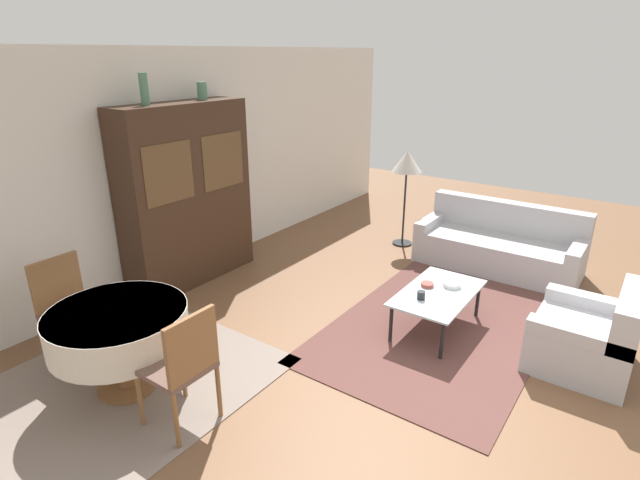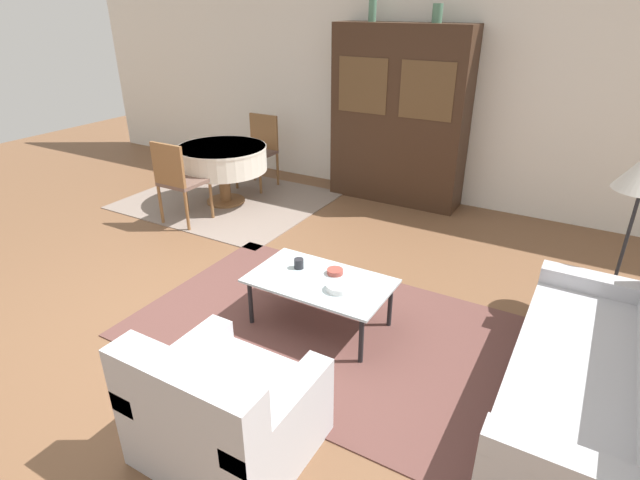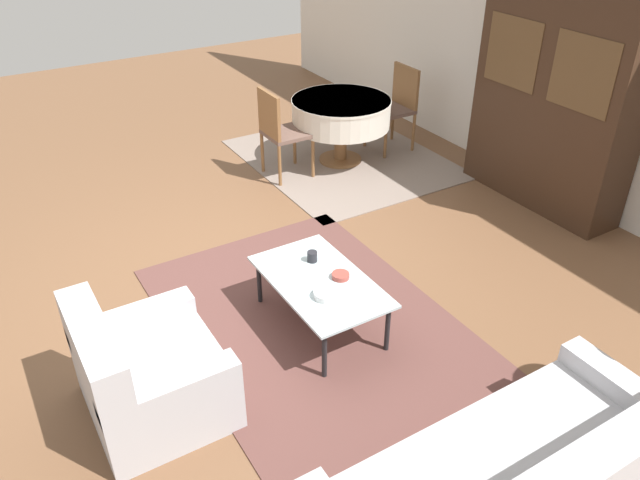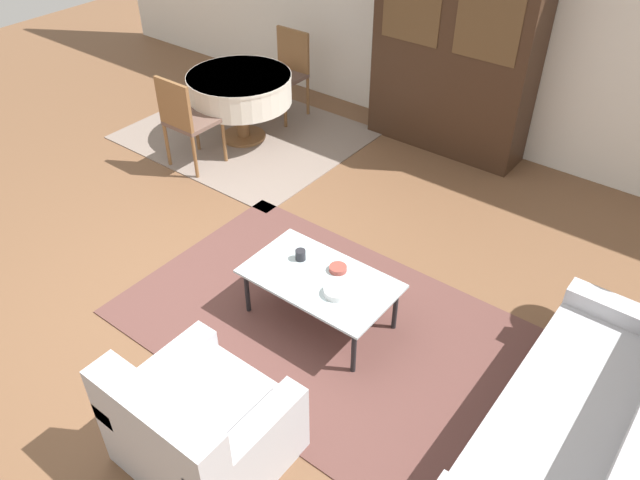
% 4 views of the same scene
% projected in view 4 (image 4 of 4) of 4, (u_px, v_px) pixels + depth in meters
% --- Properties ---
extents(ground_plane, '(14.00, 14.00, 0.00)m').
position_uv_depth(ground_plane, '(199.00, 303.00, 4.80)').
color(ground_plane, brown).
extents(wall_back, '(10.00, 0.06, 2.70)m').
position_uv_depth(wall_back, '(448.00, 7.00, 6.25)').
color(wall_back, silver).
rests_on(wall_back, ground_plane).
extents(area_rug, '(3.00, 1.91, 0.01)m').
position_uv_depth(area_rug, '(328.00, 328.00, 4.58)').
color(area_rug, brown).
rests_on(area_rug, ground_plane).
extents(dining_rug, '(2.40, 2.01, 0.01)m').
position_uv_depth(dining_rug, '(246.00, 135.00, 6.94)').
color(dining_rug, gray).
rests_on(dining_rug, ground_plane).
extents(couch, '(0.85, 1.99, 0.81)m').
position_uv_depth(couch, '(587.00, 435.00, 3.52)').
color(couch, '#B2B2B7').
rests_on(couch, ground_plane).
extents(armchair, '(0.89, 0.81, 0.79)m').
position_uv_depth(armchair, '(199.00, 428.00, 3.56)').
color(armchair, '#B2B2B7').
rests_on(armchair, ground_plane).
extents(coffee_table, '(1.09, 0.64, 0.40)m').
position_uv_depth(coffee_table, '(320.00, 281.00, 4.43)').
color(coffee_table, black).
rests_on(coffee_table, area_rug).
extents(display_cabinet, '(1.65, 0.46, 2.12)m').
position_uv_depth(display_cabinet, '(455.00, 49.00, 6.12)').
color(display_cabinet, '#382316').
rests_on(display_cabinet, ground_plane).
extents(dining_table, '(1.10, 1.10, 0.72)m').
position_uv_depth(dining_table, '(240.00, 89.00, 6.53)').
color(dining_table, brown).
rests_on(dining_table, dining_rug).
extents(dining_chair_near, '(0.44, 0.44, 0.96)m').
position_uv_depth(dining_chair_near, '(185.00, 117.00, 6.06)').
color(dining_chair_near, brown).
rests_on(dining_chair_near, dining_rug).
extents(dining_chair_far, '(0.44, 0.44, 0.96)m').
position_uv_depth(dining_chair_far, '(287.00, 68.00, 7.03)').
color(dining_chair_far, brown).
rests_on(dining_chair_far, dining_rug).
extents(cup, '(0.08, 0.08, 0.08)m').
position_uv_depth(cup, '(300.00, 255.00, 4.54)').
color(cup, '#232328').
rests_on(cup, coffee_table).
extents(bowl, '(0.18, 0.18, 0.05)m').
position_uv_depth(bowl, '(337.00, 291.00, 4.26)').
color(bowl, white).
rests_on(bowl, coffee_table).
extents(bowl_small, '(0.13, 0.13, 0.04)m').
position_uv_depth(bowl_small, '(338.00, 269.00, 4.46)').
color(bowl_small, '#9E4238').
rests_on(bowl_small, coffee_table).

